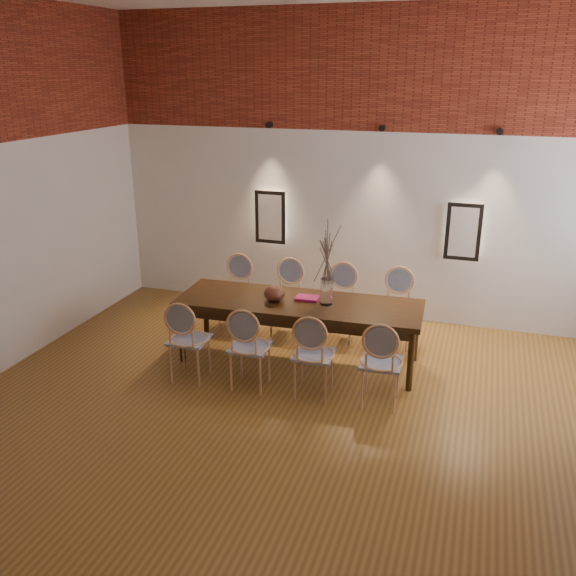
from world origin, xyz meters
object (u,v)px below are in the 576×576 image
(chair_near_d, at_px, (381,362))
(bowl, at_px, (274,293))
(chair_far_d, at_px, (396,310))
(chair_near_b, at_px, (250,347))
(chair_far_c, at_px, (340,305))
(vase, at_px, (327,292))
(chair_far_b, at_px, (286,299))
(dining_table, at_px, (299,331))
(chair_near_c, at_px, (314,354))
(book, at_px, (307,298))
(chair_near_a, at_px, (189,339))
(chair_far_a, at_px, (235,294))

(chair_near_d, height_order, bowl, chair_near_d)
(chair_far_d, bearing_deg, bowl, 30.48)
(chair_near_b, distance_m, chair_near_d, 1.39)
(chair_far_c, height_order, vase, vase)
(chair_near_b, distance_m, chair_far_b, 1.46)
(chair_far_b, xyz_separation_m, chair_far_d, (1.39, 0.07, 0.00))
(chair_near_d, xyz_separation_m, vase, (-0.76, 0.69, 0.43))
(dining_table, height_order, vase, vase)
(chair_far_d, relative_size, bowl, 3.92)
(dining_table, distance_m, chair_near_b, 0.81)
(chair_far_b, bearing_deg, chair_near_c, 115.58)
(chair_far_d, height_order, book, chair_far_d)
(chair_near_a, distance_m, chair_near_d, 2.09)
(dining_table, xyz_separation_m, chair_near_b, (-0.31, -0.74, 0.09))
(chair_near_a, xyz_separation_m, book, (1.08, 0.87, 0.30))
(chair_near_c, distance_m, chair_far_d, 1.61)
(chair_near_c, height_order, chair_far_d, same)
(dining_table, height_order, chair_near_d, chair_near_d)
(chair_far_c, height_order, book, chair_far_c)
(chair_far_c, bearing_deg, vase, 87.70)
(chair_far_b, distance_m, book, 0.82)
(dining_table, xyz_separation_m, vase, (0.32, 0.02, 0.53))
(chair_near_b, xyz_separation_m, vase, (0.63, 0.76, 0.43))
(chair_near_c, relative_size, bowl, 3.92)
(chair_near_b, bearing_deg, dining_table, 64.42)
(chair_near_c, height_order, bowl, chair_near_c)
(chair_near_a, relative_size, chair_far_b, 1.00)
(chair_far_a, xyz_separation_m, chair_far_b, (0.70, 0.03, 0.00))
(chair_near_d, relative_size, chair_far_b, 1.00)
(chair_near_c, bearing_deg, chair_near_b, -180.00)
(chair_near_b, height_order, chair_far_b, same)
(dining_table, distance_m, chair_near_a, 1.28)
(chair_near_b, relative_size, chair_near_d, 1.00)
(chair_near_b, relative_size, chair_far_c, 1.00)
(chair_far_d, distance_m, vase, 1.12)
(chair_near_b, distance_m, book, 0.97)
(vase, bearing_deg, dining_table, -177.26)
(chair_near_c, bearing_deg, dining_table, 115.58)
(chair_near_c, bearing_deg, chair_near_a, 180.00)
(chair_far_d, xyz_separation_m, vase, (-0.69, -0.76, 0.43))
(chair_near_d, bearing_deg, book, 139.87)
(dining_table, bearing_deg, chair_near_b, -115.58)
(chair_near_b, bearing_deg, chair_far_b, 90.00)
(chair_far_c, distance_m, chair_far_d, 0.70)
(chair_far_d, bearing_deg, chair_far_b, 0.00)
(chair_near_a, relative_size, chair_far_c, 1.00)
(chair_far_d, bearing_deg, dining_table, 34.85)
(vase, bearing_deg, chair_near_a, -149.18)
(chair_far_a, relative_size, chair_far_c, 1.00)
(chair_near_d, distance_m, chair_far_b, 2.02)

